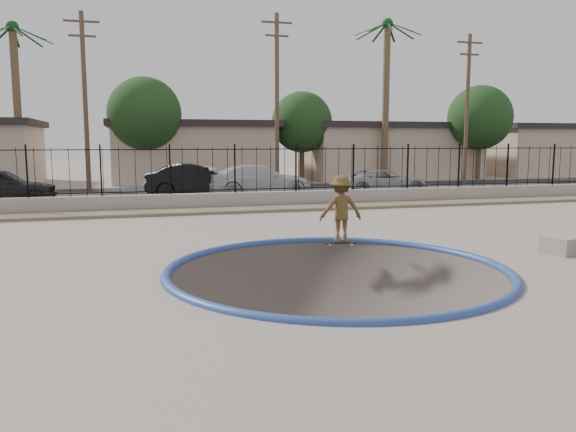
% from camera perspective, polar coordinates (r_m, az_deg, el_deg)
% --- Properties ---
extents(ground, '(120.00, 120.00, 2.20)m').
position_cam_1_polar(ground, '(24.10, -6.07, -1.29)').
color(ground, gray).
rests_on(ground, ground).
extents(bowl_pit, '(6.84, 6.84, 1.80)m').
position_cam_1_polar(bowl_pit, '(11.51, 4.99, -5.53)').
color(bowl_pit, '#443A34').
rests_on(bowl_pit, ground).
extents(coping_ring, '(7.04, 7.04, 0.20)m').
position_cam_1_polar(coping_ring, '(11.51, 4.99, -5.53)').
color(coping_ring, navy).
rests_on(coping_ring, ground).
extents(rock_strip, '(42.00, 1.60, 0.11)m').
position_cam_1_polar(rock_strip, '(21.21, -4.83, 0.66)').
color(rock_strip, '#877659').
rests_on(rock_strip, ground).
extents(retaining_wall, '(42.00, 0.45, 0.60)m').
position_cam_1_polar(retaining_wall, '(22.26, -5.38, 1.62)').
color(retaining_wall, gray).
rests_on(retaining_wall, ground).
extents(fence, '(40.00, 0.04, 1.80)m').
position_cam_1_polar(fence, '(22.16, -5.42, 4.70)').
color(fence, black).
rests_on(fence, retaining_wall).
extents(street, '(90.00, 8.00, 0.04)m').
position_cam_1_polar(street, '(28.87, -7.80, 2.39)').
color(street, black).
rests_on(street, ground).
extents(house_center, '(10.60, 8.60, 3.90)m').
position_cam_1_polar(house_center, '(38.19, -9.87, 6.54)').
color(house_center, tan).
rests_on(house_center, ground).
extents(house_east, '(12.60, 8.60, 3.90)m').
position_cam_1_polar(house_east, '(42.03, 9.61, 6.63)').
color(house_east, tan).
rests_on(house_east, ground).
extents(house_east_far, '(11.60, 8.60, 3.90)m').
position_cam_1_polar(house_east_far, '(49.66, 24.45, 6.20)').
color(house_east_far, tan).
rests_on(house_east_far, ground).
extents(palm_mid, '(2.30, 2.30, 9.30)m').
position_cam_1_polar(palm_mid, '(36.20, -26.00, 13.32)').
color(palm_mid, brown).
rests_on(palm_mid, ground).
extents(palm_right, '(2.30, 2.30, 10.30)m').
position_cam_1_polar(palm_right, '(37.40, 9.98, 14.74)').
color(palm_right, brown).
rests_on(palm_right, ground).
extents(utility_pole_left, '(1.70, 0.24, 9.00)m').
position_cam_1_polar(utility_pole_left, '(30.61, -19.91, 11.08)').
color(utility_pole_left, '#473323').
rests_on(utility_pole_left, ground).
extents(utility_pole_mid, '(1.70, 0.24, 9.50)m').
position_cam_1_polar(utility_pole_mid, '(31.59, -1.13, 11.86)').
color(utility_pole_mid, '#473323').
rests_on(utility_pole_mid, ground).
extents(utility_pole_right, '(1.70, 0.24, 9.00)m').
position_cam_1_polar(utility_pole_right, '(36.51, 17.74, 10.54)').
color(utility_pole_right, '#473323').
rests_on(utility_pole_right, ground).
extents(street_tree_left, '(4.32, 4.32, 6.36)m').
position_cam_1_polar(street_tree_left, '(34.52, -14.37, 9.99)').
color(street_tree_left, '#473323').
rests_on(street_tree_left, ground).
extents(street_tree_mid, '(3.96, 3.96, 5.83)m').
position_cam_1_polar(street_tree_mid, '(37.16, 1.43, 9.50)').
color(street_tree_mid, '#473323').
rests_on(street_tree_mid, ground).
extents(street_tree_right, '(4.32, 4.32, 6.36)m').
position_cam_1_polar(street_tree_right, '(40.64, 18.92, 9.43)').
color(street_tree_right, '#473323').
rests_on(street_tree_right, ground).
extents(skater, '(1.12, 0.71, 1.66)m').
position_cam_1_polar(skater, '(14.14, 5.38, 0.34)').
color(skater, brown).
rests_on(skater, ground).
extents(skateboard, '(0.86, 0.39, 0.07)m').
position_cam_1_polar(skateboard, '(14.25, 5.35, -2.74)').
color(skateboard, black).
rests_on(skateboard, ground).
extents(concrete_ledge, '(1.73, 1.14, 0.40)m').
position_cam_1_polar(concrete_ledge, '(14.95, 26.87, -2.50)').
color(concrete_ledge, gray).
rests_on(concrete_ledge, ground).
extents(car_b, '(4.68, 1.78, 1.52)m').
position_cam_1_polar(car_b, '(26.70, -9.42, 3.61)').
color(car_b, black).
rests_on(car_b, street).
extents(car_c, '(5.06, 2.09, 1.46)m').
position_cam_1_polar(car_c, '(26.92, -2.95, 3.67)').
color(car_c, silver).
rests_on(car_c, street).
extents(car_d, '(4.38, 2.03, 1.22)m').
position_cam_1_polar(car_d, '(27.83, 9.66, 3.45)').
color(car_d, '#94969C').
rests_on(car_d, street).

